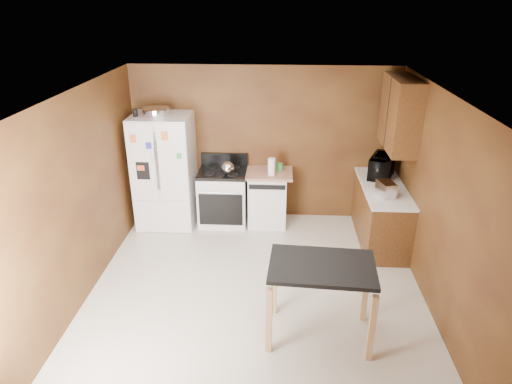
# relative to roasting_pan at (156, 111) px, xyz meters

# --- Properties ---
(floor) EXTENTS (4.50, 4.50, 0.00)m
(floor) POSITION_rel_roasting_pan_xyz_m (1.61, -1.90, -1.85)
(floor) COLOR beige
(floor) RESTS_ON ground
(ceiling) EXTENTS (4.50, 4.50, 0.00)m
(ceiling) POSITION_rel_roasting_pan_xyz_m (1.61, -1.90, 0.65)
(ceiling) COLOR white
(ceiling) RESTS_ON ground
(wall_back) EXTENTS (4.20, 0.00, 4.20)m
(wall_back) POSITION_rel_roasting_pan_xyz_m (1.61, 0.35, -0.60)
(wall_back) COLOR brown
(wall_back) RESTS_ON ground
(wall_front) EXTENTS (4.20, 0.00, 4.20)m
(wall_front) POSITION_rel_roasting_pan_xyz_m (1.61, -4.15, -0.60)
(wall_front) COLOR brown
(wall_front) RESTS_ON ground
(wall_left) EXTENTS (0.00, 4.50, 4.50)m
(wall_left) POSITION_rel_roasting_pan_xyz_m (-0.49, -1.90, -0.60)
(wall_left) COLOR brown
(wall_left) RESTS_ON ground
(wall_right) EXTENTS (0.00, 4.50, 4.50)m
(wall_right) POSITION_rel_roasting_pan_xyz_m (3.71, -1.90, -0.60)
(wall_right) COLOR brown
(wall_right) RESTS_ON ground
(roasting_pan) EXTENTS (0.41, 0.41, 0.10)m
(roasting_pan) POSITION_rel_roasting_pan_xyz_m (0.00, 0.00, 0.00)
(roasting_pan) COLOR silver
(roasting_pan) RESTS_ON refrigerator
(pen_cup) EXTENTS (0.07, 0.07, 0.11)m
(pen_cup) POSITION_rel_roasting_pan_xyz_m (-0.29, -0.12, 0.00)
(pen_cup) COLOR black
(pen_cup) RESTS_ON refrigerator
(kettle) EXTENTS (0.21, 0.21, 0.21)m
(kettle) POSITION_rel_roasting_pan_xyz_m (1.08, -0.11, -0.85)
(kettle) COLOR silver
(kettle) RESTS_ON gas_range
(paper_towel) EXTENTS (0.13, 0.13, 0.27)m
(paper_towel) POSITION_rel_roasting_pan_xyz_m (1.75, -0.07, -0.83)
(paper_towel) COLOR white
(paper_towel) RESTS_ON dishwasher
(green_canister) EXTENTS (0.14, 0.14, 0.12)m
(green_canister) POSITION_rel_roasting_pan_xyz_m (1.88, 0.13, -0.90)
(green_canister) COLOR green
(green_canister) RESTS_ON dishwasher
(toaster) EXTENTS (0.25, 0.33, 0.21)m
(toaster) POSITION_rel_roasting_pan_xyz_m (3.35, -0.81, -0.85)
(toaster) COLOR silver
(toaster) RESTS_ON right_cabinets
(microwave) EXTENTS (0.57, 0.67, 0.31)m
(microwave) POSITION_rel_roasting_pan_xyz_m (3.43, -0.07, -0.80)
(microwave) COLOR black
(microwave) RESTS_ON right_cabinets
(refrigerator) EXTENTS (0.90, 0.80, 1.80)m
(refrigerator) POSITION_rel_roasting_pan_xyz_m (0.06, -0.04, -0.95)
(refrigerator) COLOR white
(refrigerator) RESTS_ON ground
(gas_range) EXTENTS (0.76, 0.68, 1.10)m
(gas_range) POSITION_rel_roasting_pan_xyz_m (0.97, 0.02, -1.39)
(gas_range) COLOR white
(gas_range) RESTS_ON ground
(dishwasher) EXTENTS (0.78, 0.63, 0.89)m
(dishwasher) POSITION_rel_roasting_pan_xyz_m (1.69, 0.05, -1.40)
(dishwasher) COLOR white
(dishwasher) RESTS_ON ground
(right_cabinets) EXTENTS (0.63, 1.58, 2.45)m
(right_cabinets) POSITION_rel_roasting_pan_xyz_m (3.45, -0.42, -0.94)
(right_cabinets) COLOR brown
(right_cabinets) RESTS_ON ground
(island) EXTENTS (1.15, 0.80, 0.91)m
(island) POSITION_rel_roasting_pan_xyz_m (2.34, -2.63, -1.10)
(island) COLOR black
(island) RESTS_ON ground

